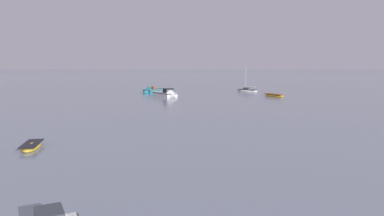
% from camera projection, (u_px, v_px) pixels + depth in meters
% --- Properties ---
extents(motorboat_moored_1, '(6.11, 6.21, 2.22)m').
position_uv_depth(motorboat_moored_1, '(153.00, 92.00, 76.55)').
color(motorboat_moored_1, '#197084').
rests_on(motorboat_moored_1, ground).
extents(motorboat_moored_2, '(5.40, 6.67, 2.47)m').
position_uv_depth(motorboat_moored_2, '(168.00, 95.00, 67.30)').
color(motorboat_moored_2, white).
rests_on(motorboat_moored_2, ground).
extents(rowboat_moored_1, '(3.68, 4.75, 0.72)m').
position_uv_depth(rowboat_moored_1, '(274.00, 96.00, 68.07)').
color(rowboat_moored_1, gold).
rests_on(rowboat_moored_1, ground).
extents(rowboat_moored_2, '(1.61, 3.48, 0.53)m').
position_uv_depth(rowboat_moored_2, '(32.00, 146.00, 26.38)').
color(rowboat_moored_2, gold).
rests_on(rowboat_moored_2, ground).
extents(sailboat_moored_0, '(4.90, 4.53, 5.72)m').
position_uv_depth(sailboat_moored_0, '(247.00, 91.00, 79.71)').
color(sailboat_moored_0, white).
rests_on(sailboat_moored_0, ground).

